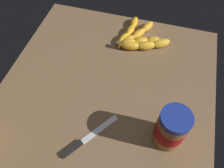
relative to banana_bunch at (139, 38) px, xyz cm
name	(u,v)px	position (x,y,z in cm)	size (l,w,h in cm)	color
ground_plane	(108,86)	(-6.14, -23.61, -3.39)	(75.09, 74.66, 3.42)	brown
banana_bunch	(139,38)	(0.00, 0.00, 0.00)	(21.50, 19.95, 3.58)	gold
peanut_butter_jar	(171,129)	(16.76, -38.51, 5.69)	(8.89, 8.89, 14.99)	#9E602D
butter_knife	(86,139)	(-6.97, -45.69, -1.22)	(13.39, 17.80, 1.20)	silver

